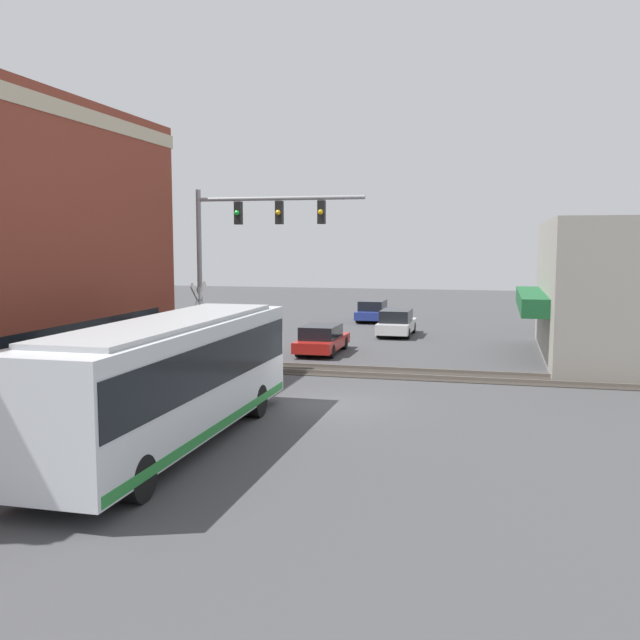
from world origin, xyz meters
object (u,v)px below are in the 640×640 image
Objects in this scene: pedestrian_at_crossing at (214,357)px; city_bus at (172,377)px; parked_car_red at (322,340)px; parked_car_blue at (373,312)px; crossing_signal at (199,321)px; parked_car_white at (397,324)px.

city_bus is at bearing -163.92° from pedestrian_at_crossing.
city_bus is at bearing 180.00° from parked_car_red.
parked_car_red is 1.03× the size of parked_car_blue.
crossing_signal is at bearing 145.92° from pedestrian_at_crossing.
crossing_signal reaches higher than parked_car_white.
pedestrian_at_crossing is at bearing 16.08° from city_bus.
parked_car_blue is at bearing -7.02° from pedestrian_at_crossing.
city_bus is 2.56× the size of parked_car_blue.
city_bus is 16.38m from parked_car_red.
city_bus is 2.55× the size of parked_car_white.
crossing_signal is 0.83× the size of parked_car_red.
crossing_signal is 1.61m from pedestrian_at_crossing.
city_bus reaches higher than parked_car_white.
crossing_signal is 2.33× the size of pedestrian_at_crossing.
parked_car_white is at bearing -160.05° from parked_car_blue.
parked_car_blue is at bearing -0.00° from city_bus.
pedestrian_at_crossing reaches higher than parked_car_red.
crossing_signal is 0.85× the size of parked_car_blue.
parked_car_white is 7.62m from parked_car_blue.
crossing_signal is at bearing 19.19° from city_bus.
parked_car_red is 1.02× the size of parked_car_white.
parked_car_blue is at bearing 19.95° from parked_car_white.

